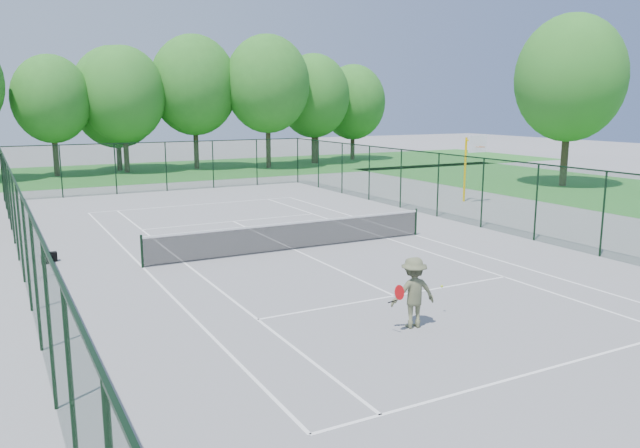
{
  "coord_description": "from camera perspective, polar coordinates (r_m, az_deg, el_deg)",
  "views": [
    {
      "loc": [
        -9.7,
        -20.1,
        5.24
      ],
      "look_at": [
        0.0,
        -2.0,
        1.3
      ],
      "focal_mm": 35.0,
      "sensor_mm": 36.0,
      "label": 1
    }
  ],
  "objects": [
    {
      "name": "ground",
      "position": [
        22.93,
        -2.36,
        -2.36
      ],
      "size": [
        140.0,
        140.0,
        0.0
      ],
      "primitive_type": "plane",
      "color": "gray",
      "rests_on": "ground"
    },
    {
      "name": "grass_far",
      "position": [
        51.3,
        -17.2,
        4.52
      ],
      "size": [
        80.0,
        16.0,
        0.01
      ],
      "primitive_type": "cube",
      "color": "#307E2D",
      "rests_on": "ground"
    },
    {
      "name": "grass_side",
      "position": [
        41.76,
        26.04,
        2.56
      ],
      "size": [
        14.0,
        40.0,
        0.01
      ],
      "primitive_type": "cube",
      "color": "#307E2D",
      "rests_on": "ground"
    },
    {
      "name": "court_lines",
      "position": [
        22.93,
        -2.36,
        -2.35
      ],
      "size": [
        11.05,
        23.85,
        0.01
      ],
      "color": "white",
      "rests_on": "ground"
    },
    {
      "name": "tennis_net",
      "position": [
        22.8,
        -2.38,
        -0.95
      ],
      "size": [
        11.08,
        0.08,
        1.1
      ],
      "color": "black",
      "rests_on": "ground"
    },
    {
      "name": "fence_enclosure",
      "position": [
        22.62,
        -2.39,
        1.49
      ],
      "size": [
        18.05,
        36.05,
        3.02
      ],
      "color": "#193D21",
      "rests_on": "ground"
    },
    {
      "name": "tree_line_far",
      "position": [
        51.04,
        -17.58,
        11.21
      ],
      "size": [
        39.4,
        6.4,
        9.7
      ],
      "color": "#3E3322",
      "rests_on": "ground"
    },
    {
      "name": "basketball_goal",
      "position": [
        34.61,
        13.72,
        6.13
      ],
      "size": [
        1.2,
        1.43,
        3.65
      ],
      "color": "#FDC703",
      "rests_on": "ground"
    },
    {
      "name": "tree_side",
      "position": [
        43.66,
        21.91,
        12.25
      ],
      "size": [
        6.89,
        6.89,
        10.91
      ],
      "color": "#3E3322",
      "rests_on": "ground"
    },
    {
      "name": "sports_bag_a",
      "position": [
        22.82,
        -23.71,
        -2.99
      ],
      "size": [
        0.36,
        0.22,
        0.28
      ],
      "primitive_type": "cube",
      "rotation": [
        0.0,
        0.0,
        -0.03
      ],
      "color": "black",
      "rests_on": "ground"
    },
    {
      "name": "sports_bag_b",
      "position": [
        23.07,
        -23.41,
        -2.77
      ],
      "size": [
        0.41,
        0.25,
        0.32
      ],
      "primitive_type": "cube",
      "rotation": [
        0.0,
        0.0,
        -0.0
      ],
      "color": "black",
      "rests_on": "ground"
    },
    {
      "name": "tennis_player",
      "position": [
        15.04,
        8.53,
        -6.21
      ],
      "size": [
        2.08,
        0.85,
        1.71
      ],
      "color": "#595E40",
      "rests_on": "ground"
    }
  ]
}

